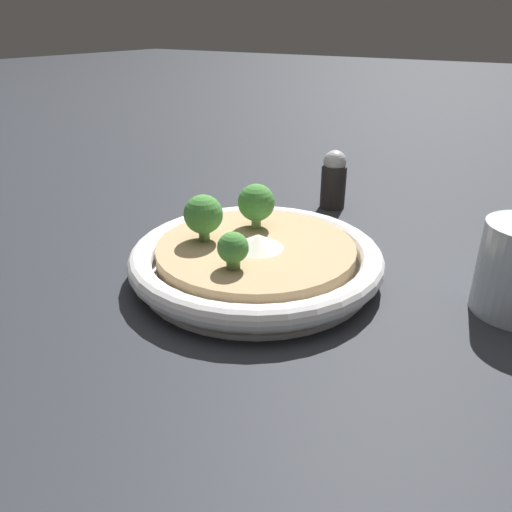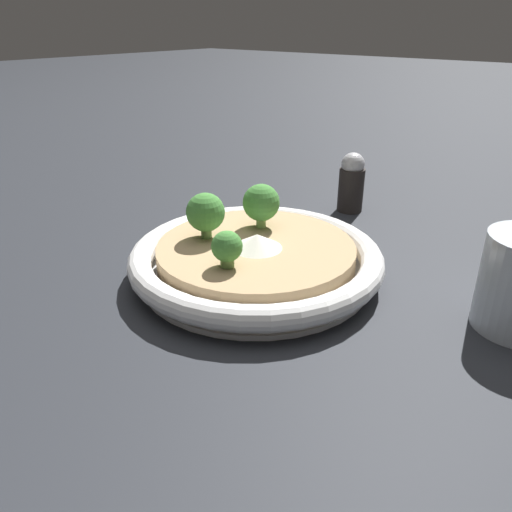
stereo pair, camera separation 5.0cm
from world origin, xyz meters
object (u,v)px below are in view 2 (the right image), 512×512
at_px(broccoli_front, 206,213).
at_px(pepper_shaker, 351,182).
at_px(broccoli_right, 227,248).
at_px(broccoli_left, 261,203).
at_px(risotto_bowl, 256,259).

height_order(broccoli_front, pepper_shaker, broccoli_front).
xyz_separation_m(broccoli_right, pepper_shaker, (-0.28, -0.04, -0.01)).
xyz_separation_m(broccoli_left, broccoli_front, (0.06, -0.02, -0.00)).
bearing_deg(pepper_shaker, broccoli_left, -0.34).
distance_m(broccoli_left, broccoli_right, 0.10).
distance_m(risotto_bowl, broccoli_right, 0.06).
relative_size(broccoli_left, broccoli_right, 1.38).
xyz_separation_m(risotto_bowl, pepper_shaker, (-0.23, -0.02, 0.02)).
bearing_deg(broccoli_left, broccoli_right, 21.32).
bearing_deg(broccoli_front, broccoli_right, 60.26).
height_order(risotto_bowl, pepper_shaker, pepper_shaker).
height_order(broccoli_left, pepper_shaker, broccoli_left).
bearing_deg(broccoli_right, risotto_bowl, -168.63).
height_order(broccoli_left, broccoli_right, broccoli_left).
bearing_deg(broccoli_right, pepper_shaker, -172.93).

